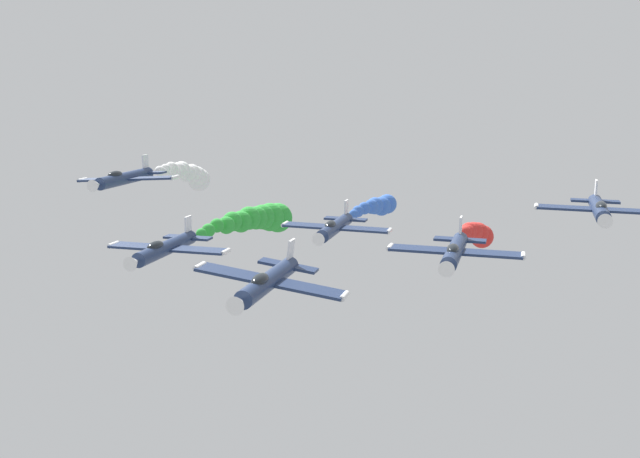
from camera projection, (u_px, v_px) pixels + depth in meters
airplane_lead at (268, 281)px, 47.86m from camera, size 9.52×10.35×2.69m
airplane_left_inner at (455, 251)px, 55.53m from camera, size 9.56×10.35×2.32m
smoke_trail_left_inner at (476, 234)px, 70.05m from camera, size 2.45×12.86×3.92m
airplane_right_inner at (165, 248)px, 60.32m from camera, size 9.56×10.35×2.32m
smoke_trail_right_inner at (260, 219)px, 78.55m from camera, size 3.57×18.46×3.60m
airplane_left_outer at (335, 227)px, 68.55m from camera, size 9.57×10.35×2.33m
smoke_trail_left_outer at (378, 206)px, 84.68m from camera, size 2.56×14.61×2.48m
airplane_right_outer at (599, 209)px, 61.30m from camera, size 9.56×10.35×2.32m
airplane_trailing at (124, 178)px, 72.11m from camera, size 9.57×10.35×2.35m
smoke_trail_trailing at (191, 175)px, 89.04m from camera, size 3.72×15.75×4.38m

